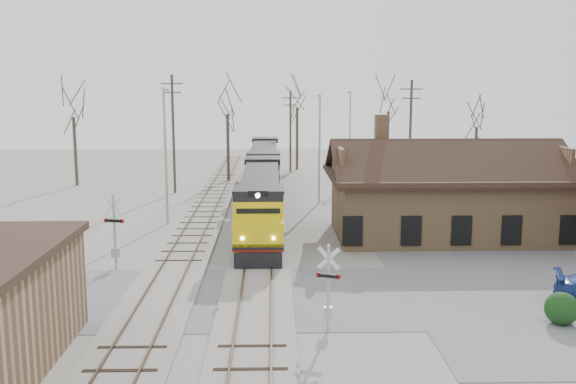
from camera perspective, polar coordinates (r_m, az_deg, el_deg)
name	(u,v)px	position (r m, az deg, el deg)	size (l,w,h in m)	color
ground	(256,297)	(30.54, -2.85, -9.31)	(140.00, 140.00, 0.00)	#9B968C
road	(256,297)	(30.54, -2.85, -9.28)	(60.00, 9.00, 0.03)	slate
track_main	(262,226)	(44.98, -2.37, -3.04)	(3.40, 90.00, 0.24)	#9B968C
track_siding	(197,226)	(45.28, -8.08, -3.05)	(3.40, 90.00, 0.24)	#9B968C
depot	(444,200)	(43.05, 13.71, -0.70)	(15.20, 9.31, 7.90)	#A27953
locomotive_lead	(261,201)	(42.72, -2.43, -0.82)	(2.80, 18.73, 4.15)	black
locomotive_trailing	(264,166)	(61.51, -2.12, 2.37)	(2.80, 18.73, 3.93)	black
crossbuck_near	(328,291)	(25.98, 3.60, -8.74)	(0.99, 0.42, 3.59)	#A5A8AD
crossbuck_far	(115,234)	(35.68, -15.15, -3.65)	(1.16, 0.35, 4.11)	#A5A8AD
hedge_a	(562,309)	(29.28, 23.15, -9.51)	(1.38, 1.38, 1.38)	black
streetlight_a	(166,149)	(46.04, -10.83, 3.78)	(0.25, 2.04, 9.65)	#A5A8AD
streetlight_b	(319,143)	(53.42, 2.81, 4.40)	(0.25, 2.04, 9.08)	#A5A8AD
streetlight_c	(350,130)	(67.61, 5.51, 5.49)	(0.25, 2.04, 9.19)	#A5A8AD
utility_pole_a	(173,132)	(59.31, -10.16, 5.27)	(2.00, 0.24, 10.73)	#382D23
utility_pole_b	(290,130)	(72.63, 0.22, 5.55)	(2.00, 0.24, 9.17)	#382D23
utility_pole_c	(410,136)	(57.98, 10.80, 4.92)	(2.00, 0.24, 10.26)	#382D23
tree_a	(73,106)	(66.08, -18.59, 7.29)	(4.49, 4.49, 10.99)	#382D23
tree_b	(227,103)	(65.68, -5.42, 7.90)	(4.60, 4.60, 11.27)	#382D23
tree_c	(297,97)	(74.67, 0.82, 8.46)	(4.84, 4.84, 11.86)	#382D23
tree_d	(389,101)	(70.31, 8.94, 8.02)	(4.66, 4.66, 11.42)	#382D23
tree_e	(477,118)	(69.15, 16.46, 6.31)	(3.69, 3.69, 9.04)	#382D23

